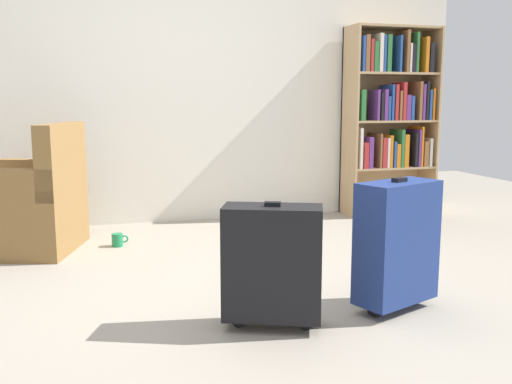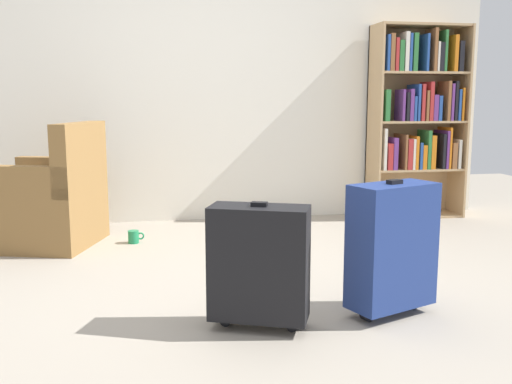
{
  "view_description": "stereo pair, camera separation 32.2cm",
  "coord_description": "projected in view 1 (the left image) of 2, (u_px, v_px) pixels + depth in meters",
  "views": [
    {
      "loc": [
        -0.74,
        -2.94,
        1.06
      ],
      "look_at": [
        0.13,
        0.12,
        0.55
      ],
      "focal_mm": 40.54,
      "sensor_mm": 36.0,
      "label": 1
    },
    {
      "loc": [
        -0.43,
        -3.01,
        1.06
      ],
      "look_at": [
        0.13,
        0.12,
        0.55
      ],
      "focal_mm": 40.54,
      "sensor_mm": 36.0,
      "label": 2
    }
  ],
  "objects": [
    {
      "name": "suitcase_black",
      "position": [
        272.0,
        263.0,
        2.67
      ],
      "size": [
        0.5,
        0.36,
        0.6
      ],
      "color": "black",
      "rests_on": "ground"
    },
    {
      "name": "back_wall",
      "position": [
        178.0,
        71.0,
        4.95
      ],
      "size": [
        5.16,
        0.1,
        2.6
      ],
      "primitive_type": "cube",
      "color": "silver",
      "rests_on": "ground"
    },
    {
      "name": "armchair",
      "position": [
        29.0,
        206.0,
        4.06
      ],
      "size": [
        0.87,
        0.87,
        0.9
      ],
      "color": "olive",
      "rests_on": "ground"
    },
    {
      "name": "bookshelf",
      "position": [
        390.0,
        113.0,
        5.31
      ],
      "size": [
        0.84,
        0.34,
        1.71
      ],
      "color": "tan",
      "rests_on": "ground"
    },
    {
      "name": "ground_plane",
      "position": [
        239.0,
        296.0,
        3.16
      ],
      "size": [
        9.03,
        9.03,
        0.0
      ],
      "primitive_type": "plane",
      "color": "#9E9384"
    },
    {
      "name": "suitcase_navy_blue",
      "position": [
        397.0,
        242.0,
        2.9
      ],
      "size": [
        0.48,
        0.35,
        0.68
      ],
      "color": "navy",
      "rests_on": "ground"
    },
    {
      "name": "mug",
      "position": [
        118.0,
        240.0,
        4.21
      ],
      "size": [
        0.12,
        0.08,
        0.1
      ],
      "color": "#1E7F4C",
      "rests_on": "ground"
    }
  ]
}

